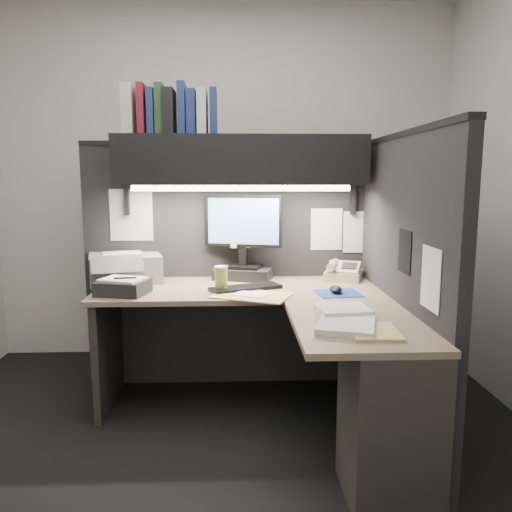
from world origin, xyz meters
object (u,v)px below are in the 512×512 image
at_px(keyboard, 246,288).
at_px(telephone, 343,273).
at_px(monitor, 243,246).
at_px(overhead_shelf, 241,160).
at_px(printer, 125,268).
at_px(desk, 302,365).
at_px(notebook_stack, 123,287).
at_px(coffee_cup, 221,280).

height_order(keyboard, telephone, telephone).
bearing_deg(monitor, overhead_shelf, -84.11).
relative_size(overhead_shelf, printer, 3.53).
height_order(desk, telephone, telephone).
bearing_deg(telephone, printer, -160.22).
bearing_deg(keyboard, printer, 135.97).
bearing_deg(notebook_stack, keyboard, 7.15).
bearing_deg(printer, notebook_stack, -95.58).
bearing_deg(printer, keyboard, -35.89).
relative_size(overhead_shelf, keyboard, 3.60).
xyz_separation_m(keyboard, notebook_stack, (-0.71, -0.09, 0.03)).
distance_m(telephone, printer, 1.42).
xyz_separation_m(overhead_shelf, monitor, (0.01, 0.07, -0.55)).
bearing_deg(overhead_shelf, monitor, 80.42).
xyz_separation_m(monitor, notebook_stack, (-0.70, -0.41, -0.18)).
distance_m(monitor, printer, 0.78).
distance_m(coffee_cup, notebook_stack, 0.56).
relative_size(desk, keyboard, 3.95).
bearing_deg(coffee_cup, overhead_shelf, 67.41).
bearing_deg(notebook_stack, telephone, 15.04).
relative_size(desk, overhead_shelf, 1.10).
relative_size(overhead_shelf, monitor, 2.80).
xyz_separation_m(desk, coffee_cup, (-0.42, 0.45, 0.36)).
relative_size(monitor, keyboard, 1.29).
bearing_deg(coffee_cup, desk, -46.96).
height_order(monitor, coffee_cup, monitor).
xyz_separation_m(desk, monitor, (-0.29, 0.82, 0.51)).
height_order(desk, printer, printer).
relative_size(coffee_cup, printer, 0.32).
bearing_deg(keyboard, desk, -84.08).
bearing_deg(coffee_cup, notebook_stack, -174.93).
relative_size(desk, telephone, 7.24).
bearing_deg(notebook_stack, printer, 99.97).
xyz_separation_m(telephone, printer, (-1.42, 0.01, 0.04)).
relative_size(keyboard, printer, 0.98).
bearing_deg(coffee_cup, telephone, 21.61).
distance_m(desk, monitor, 1.01).
distance_m(coffee_cup, printer, 0.71).
relative_size(telephone, coffee_cup, 1.68).
height_order(telephone, coffee_cup, coffee_cup).
relative_size(monitor, notebook_stack, 2.06).
relative_size(overhead_shelf, coffee_cup, 11.07).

